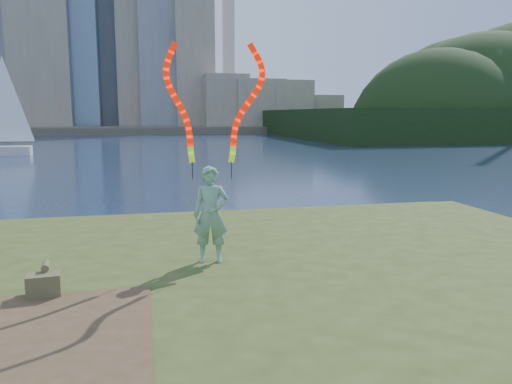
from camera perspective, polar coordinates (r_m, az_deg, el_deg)
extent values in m
plane|color=#192640|center=(9.65, -8.33, -11.57)|extent=(320.00, 320.00, 0.00)
cube|color=#354418|center=(7.29, -6.81, -17.26)|extent=(20.00, 18.00, 0.30)
cube|color=#354418|center=(7.46, -7.09, -14.53)|extent=(17.00, 15.00, 0.30)
cube|color=#354418|center=(7.55, -7.28, -12.19)|extent=(14.00, 12.00, 0.30)
cube|color=#47331E|center=(6.55, -26.47, -14.96)|extent=(3.20, 3.00, 0.02)
cube|color=#4F4A3A|center=(104.06, -12.29, 7.18)|extent=(320.00, 40.00, 1.20)
cube|color=black|center=(88.64, 26.54, 7.09)|extent=(70.00, 42.00, 4.00)
imported|color=#1F6A38|center=(8.65, -5.18, -2.59)|extent=(0.68, 0.51, 1.68)
cylinder|color=black|center=(8.67, -7.28, 2.46)|extent=(0.02, 0.02, 0.30)
cylinder|color=black|center=(8.63, -2.83, 2.50)|extent=(0.02, 0.02, 0.30)
cube|color=#4F4F2E|center=(7.78, -23.08, -9.77)|extent=(0.48, 0.34, 0.33)
cylinder|color=#4F4F2E|center=(7.92, -22.89, -7.79)|extent=(0.14, 0.31, 0.11)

